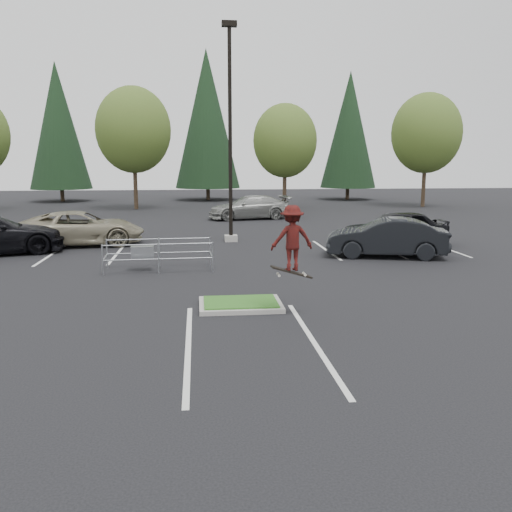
{
  "coord_description": "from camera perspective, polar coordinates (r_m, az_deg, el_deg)",
  "views": [
    {
      "loc": [
        -1.11,
        -14.03,
        3.87
      ],
      "look_at": [
        0.58,
        1.5,
        1.11
      ],
      "focal_mm": 38.0,
      "sensor_mm": 36.0,
      "label": 1
    }
  ],
  "objects": [
    {
      "name": "grass_median",
      "position": [
        14.57,
        -1.65,
        -5.08
      ],
      "size": [
        2.2,
        1.6,
        0.16
      ],
      "color": "#98968E",
      "rests_on": "ground"
    },
    {
      "name": "conif_a",
      "position": [
        55.64,
        -20.11,
        12.75
      ],
      "size": [
        5.72,
        5.72,
        13.0
      ],
      "color": "#38281C",
      "rests_on": "ground"
    },
    {
      "name": "skateboarder",
      "position": [
        13.36,
        3.79,
        1.85
      ],
      "size": [
        1.1,
        0.7,
        1.84
      ],
      "rotation": [
        0.0,
        0.0,
        3.24
      ],
      "color": "black",
      "rests_on": "ground"
    },
    {
      "name": "light_pole",
      "position": [
        26.09,
        -2.73,
        11.51
      ],
      "size": [
        0.7,
        0.6,
        10.12
      ],
      "color": "#98968E",
      "rests_on": "ground"
    },
    {
      "name": "ground",
      "position": [
        14.59,
        -1.65,
        -5.38
      ],
      "size": [
        120.0,
        120.0,
        0.0
      ],
      "primitive_type": "plane",
      "color": "black",
      "rests_on": "ground"
    },
    {
      "name": "car_l_tan",
      "position": [
        26.27,
        -18.03,
        2.8
      ],
      "size": [
        6.04,
        3.45,
        1.59
      ],
      "primitive_type": "imported",
      "rotation": [
        0.0,
        0.0,
        1.72
      ],
      "color": "gray",
      "rests_on": "ground"
    },
    {
      "name": "stall_lines",
      "position": [
        20.42,
        -6.79,
        -0.98
      ],
      "size": [
        22.62,
        17.6,
        0.01
      ],
      "color": "silver",
      "rests_on": "ground"
    },
    {
      "name": "decid_c",
      "position": [
        44.45,
        3.05,
        11.78
      ],
      "size": [
        5.12,
        5.12,
        8.38
      ],
      "color": "#38281C",
      "rests_on": "ground"
    },
    {
      "name": "decid_b",
      "position": [
        44.88,
        -12.78,
        12.55
      ],
      "size": [
        5.89,
        5.89,
        9.64
      ],
      "color": "#38281C",
      "rests_on": "ground"
    },
    {
      "name": "car_far_silver",
      "position": [
        36.33,
        -0.62,
        5.15
      ],
      "size": [
        5.73,
        3.1,
        1.58
      ],
      "primitive_type": "imported",
      "rotation": [
        0.0,
        0.0,
        4.88
      ],
      "color": "gray",
      "rests_on": "ground"
    },
    {
      "name": "conif_c",
      "position": [
        55.7,
        9.79,
        12.94
      ],
      "size": [
        5.5,
        5.5,
        12.5
      ],
      "color": "#38281C",
      "rests_on": "ground"
    },
    {
      "name": "cart_corral",
      "position": [
        19.62,
        -11.46,
        0.44
      ],
      "size": [
        3.86,
        1.54,
        1.08
      ],
      "rotation": [
        0.0,
        0.0,
        0.05
      ],
      "color": "#93969B",
      "rests_on": "ground"
    },
    {
      "name": "car_r_black",
      "position": [
        25.88,
        14.46,
        2.9
      ],
      "size": [
        4.82,
        2.09,
        1.62
      ],
      "primitive_type": "imported",
      "rotation": [
        0.0,
        0.0,
        4.67
      ],
      "color": "black",
      "rests_on": "ground"
    },
    {
      "name": "conif_b",
      "position": [
        54.68,
        -5.19,
        14.15
      ],
      "size": [
        6.38,
        6.38,
        14.5
      ],
      "color": "#38281C",
      "rests_on": "ground"
    },
    {
      "name": "car_r_charc",
      "position": [
        22.57,
        13.56,
        1.89
      ],
      "size": [
        5.06,
        2.81,
        1.58
      ],
      "primitive_type": "imported",
      "rotation": [
        0.0,
        0.0,
        4.46
      ],
      "color": "black",
      "rests_on": "ground"
    },
    {
      "name": "decid_d",
      "position": [
        48.34,
        17.46,
        11.98
      ],
      "size": [
        5.76,
        5.76,
        9.43
      ],
      "color": "#38281C",
      "rests_on": "ground"
    }
  ]
}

